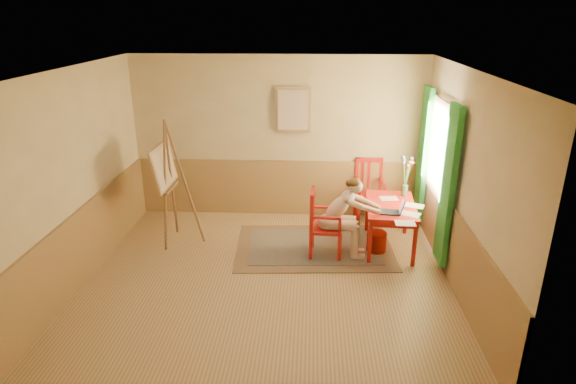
# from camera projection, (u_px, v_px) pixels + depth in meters

# --- Properties ---
(room) EXTENTS (5.04, 4.54, 2.84)m
(room) POSITION_uv_depth(u_px,v_px,m) (266.00, 181.00, 6.17)
(room) COLOR tan
(room) RESTS_ON ground
(wainscot) EXTENTS (5.00, 4.50, 1.00)m
(wainscot) POSITION_uv_depth(u_px,v_px,m) (272.00, 220.00, 7.23)
(wainscot) COLOR #A47A46
(wainscot) RESTS_ON room
(window) EXTENTS (0.12, 2.01, 2.20)m
(window) POSITION_uv_depth(u_px,v_px,m) (436.00, 163.00, 7.10)
(window) COLOR white
(window) RESTS_ON room
(wall_portrait) EXTENTS (0.60, 0.05, 0.76)m
(wall_portrait) POSITION_uv_depth(u_px,v_px,m) (293.00, 110.00, 8.04)
(wall_portrait) COLOR tan
(wall_portrait) RESTS_ON room
(rug) EXTENTS (2.49, 1.74, 0.02)m
(rug) POSITION_uv_depth(u_px,v_px,m) (314.00, 247.00, 7.48)
(rug) COLOR #8C7251
(rug) RESTS_ON room
(table) EXTENTS (0.80, 1.25, 0.72)m
(table) POSITION_uv_depth(u_px,v_px,m) (391.00, 210.00, 7.26)
(table) COLOR red
(table) RESTS_ON room
(chair_left) EXTENTS (0.49, 0.47, 1.02)m
(chair_left) POSITION_uv_depth(u_px,v_px,m) (323.00, 223.00, 7.09)
(chair_left) COLOR red
(chair_left) RESTS_ON room
(chair_back) EXTENTS (0.50, 0.52, 1.08)m
(chair_back) POSITION_uv_depth(u_px,v_px,m) (369.00, 190.00, 8.32)
(chair_back) COLOR red
(chair_back) RESTS_ON room
(figure) EXTENTS (0.92, 0.41, 1.24)m
(figure) POSITION_uv_depth(u_px,v_px,m) (343.00, 214.00, 6.99)
(figure) COLOR beige
(figure) RESTS_ON room
(laptop) EXTENTS (0.39, 0.26, 0.22)m
(laptop) POSITION_uv_depth(u_px,v_px,m) (393.00, 210.00, 6.91)
(laptop) COLOR #1E2338
(laptop) RESTS_ON table
(papers) EXTENTS (0.65, 1.15, 0.00)m
(papers) POSITION_uv_depth(u_px,v_px,m) (404.00, 210.00, 7.02)
(papers) COLOR white
(papers) RESTS_ON table
(vase) EXTENTS (0.24, 0.31, 0.63)m
(vase) POSITION_uv_depth(u_px,v_px,m) (405.00, 178.00, 7.50)
(vase) COLOR #3F724C
(vase) RESTS_ON table
(wastebasket) EXTENTS (0.31, 0.31, 0.32)m
(wastebasket) POSITION_uv_depth(u_px,v_px,m) (376.00, 242.00, 7.30)
(wastebasket) COLOR #AB160A
(wastebasket) RESTS_ON room
(easel) EXTENTS (0.66, 0.87, 1.97)m
(easel) POSITION_uv_depth(u_px,v_px,m) (166.00, 171.00, 7.30)
(easel) COLOR brown
(easel) RESTS_ON room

